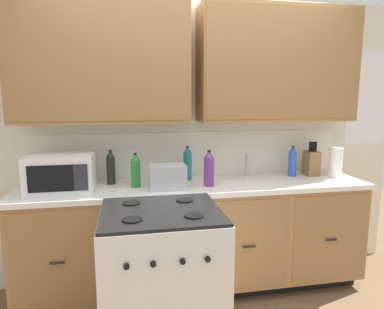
# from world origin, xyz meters

# --- Properties ---
(ground_plane) EXTENTS (8.00, 8.00, 0.00)m
(ground_plane) POSITION_xyz_m (0.00, 0.00, 0.00)
(ground_plane) COLOR brown
(wall_unit) EXTENTS (4.02, 0.40, 2.49)m
(wall_unit) POSITION_xyz_m (0.00, 0.50, 1.67)
(wall_unit) COLOR silver
(wall_unit) RESTS_ON ground_plane
(counter_run) EXTENTS (2.85, 0.64, 0.94)m
(counter_run) POSITION_xyz_m (0.00, 0.30, 0.48)
(counter_run) COLOR black
(counter_run) RESTS_ON ground_plane
(stove_range) EXTENTS (0.76, 0.68, 0.95)m
(stove_range) POSITION_xyz_m (-0.36, -0.33, 0.47)
(stove_range) COLOR white
(stove_range) RESTS_ON ground_plane
(microwave) EXTENTS (0.48, 0.37, 0.28)m
(microwave) POSITION_xyz_m (-1.05, 0.26, 1.08)
(microwave) COLOR white
(microwave) RESTS_ON counter_run
(toaster) EXTENTS (0.28, 0.18, 0.19)m
(toaster) POSITION_xyz_m (-0.25, 0.18, 1.03)
(toaster) COLOR #B7B7BC
(toaster) RESTS_ON counter_run
(knife_block) EXTENTS (0.11, 0.14, 0.31)m
(knife_block) POSITION_xyz_m (1.10, 0.42, 1.05)
(knife_block) COLOR olive
(knife_block) RESTS_ON counter_run
(sink_faucet) EXTENTS (0.02, 0.02, 0.20)m
(sink_faucet) POSITION_xyz_m (0.51, 0.51, 1.04)
(sink_faucet) COLOR #B2B5BA
(sink_faucet) RESTS_ON counter_run
(paper_towel_roll) EXTENTS (0.12, 0.12, 0.26)m
(paper_towel_roll) POSITION_xyz_m (1.28, 0.32, 1.07)
(paper_towel_roll) COLOR white
(paper_towel_roll) RESTS_ON counter_run
(bottle_green) EXTENTS (0.07, 0.07, 0.27)m
(bottle_green) POSITION_xyz_m (-0.49, 0.29, 1.07)
(bottle_green) COLOR #237A38
(bottle_green) RESTS_ON counter_run
(bottle_violet) EXTENTS (0.08, 0.08, 0.29)m
(bottle_violet) POSITION_xyz_m (0.08, 0.20, 1.08)
(bottle_violet) COLOR #663384
(bottle_violet) RESTS_ON counter_run
(bottle_blue) EXTENTS (0.07, 0.07, 0.28)m
(bottle_blue) POSITION_xyz_m (0.91, 0.41, 1.07)
(bottle_blue) COLOR blue
(bottle_blue) RESTS_ON counter_run
(bottle_dark) EXTENTS (0.07, 0.07, 0.28)m
(bottle_dark) POSITION_xyz_m (-0.69, 0.42, 1.07)
(bottle_dark) COLOR black
(bottle_dark) RESTS_ON counter_run
(bottle_teal) EXTENTS (0.07, 0.07, 0.29)m
(bottle_teal) POSITION_xyz_m (-0.05, 0.45, 1.08)
(bottle_teal) COLOR #1E707A
(bottle_teal) RESTS_ON counter_run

